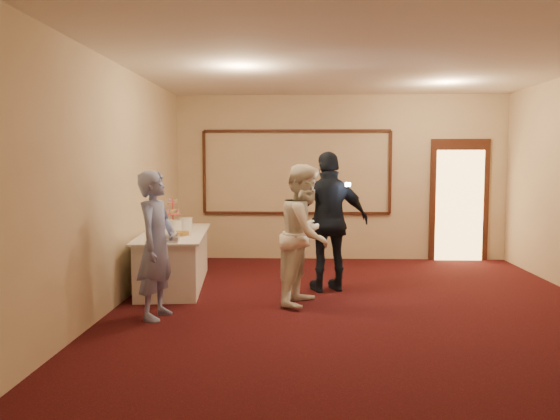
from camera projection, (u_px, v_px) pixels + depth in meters
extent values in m
plane|color=black|center=(360.00, 309.00, 6.62)|extent=(7.00, 7.00, 0.00)
cube|color=beige|center=(340.00, 178.00, 9.97)|extent=(6.00, 0.04, 3.00)
cube|color=beige|center=(433.00, 213.00, 3.00)|extent=(6.00, 0.04, 3.00)
cube|color=beige|center=(113.00, 185.00, 6.60)|extent=(0.04, 7.00, 3.00)
cube|color=white|center=(363.00, 57.00, 6.36)|extent=(6.00, 7.00, 0.04)
cube|color=#34170F|center=(297.00, 213.00, 10.03)|extent=(3.40, 0.04, 0.05)
cube|color=#34170F|center=(297.00, 131.00, 9.90)|extent=(3.40, 0.04, 0.05)
cube|color=#34170F|center=(204.00, 172.00, 10.03)|extent=(0.05, 0.04, 1.50)
cube|color=#34170F|center=(390.00, 172.00, 9.90)|extent=(0.05, 0.04, 1.50)
cube|color=#34170F|center=(459.00, 200.00, 9.89)|extent=(1.05, 0.06, 2.20)
cube|color=#FFBF66|center=(459.00, 206.00, 9.86)|extent=(0.85, 0.02, 2.00)
cube|color=white|center=(175.00, 260.00, 7.91)|extent=(1.02, 2.26, 0.74)
cube|color=white|center=(174.00, 233.00, 7.88)|extent=(1.13, 2.39, 0.03)
cube|color=silver|center=(165.00, 240.00, 7.00)|extent=(0.41, 0.49, 0.04)
ellipsoid|color=silver|center=(165.00, 233.00, 6.99)|extent=(0.29, 0.29, 0.13)
cube|color=silver|center=(175.00, 237.00, 7.13)|extent=(0.20, 0.27, 0.01)
cylinder|color=#ED4D5E|center=(173.00, 212.00, 8.77)|extent=(0.02, 0.02, 0.43)
cylinder|color=#ED4D5E|center=(173.00, 225.00, 8.79)|extent=(0.32, 0.32, 0.01)
cylinder|color=#ED4D5E|center=(173.00, 214.00, 8.77)|extent=(0.25, 0.25, 0.01)
cylinder|color=#ED4D5E|center=(173.00, 203.00, 8.76)|extent=(0.17, 0.17, 0.01)
cylinder|color=white|center=(175.00, 226.00, 7.97)|extent=(0.19, 0.19, 0.16)
cylinder|color=white|center=(175.00, 221.00, 7.97)|extent=(0.20, 0.20, 0.01)
cylinder|color=white|center=(186.00, 224.00, 8.27)|extent=(0.20, 0.20, 0.16)
cylinder|color=white|center=(186.00, 218.00, 8.26)|extent=(0.21, 0.21, 0.01)
cylinder|color=white|center=(180.00, 236.00, 7.48)|extent=(0.30, 0.30, 0.01)
cylinder|color=olive|center=(180.00, 233.00, 7.48)|extent=(0.26, 0.26, 0.05)
imported|color=#8497DC|center=(156.00, 245.00, 6.20)|extent=(0.51, 0.68, 1.69)
imported|color=white|center=(305.00, 235.00, 6.82)|extent=(0.90, 1.02, 1.76)
imported|color=black|center=(330.00, 222.00, 7.51)|extent=(1.22, 0.79, 1.93)
cube|color=white|center=(348.00, 185.00, 7.26)|extent=(0.07, 0.04, 0.05)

